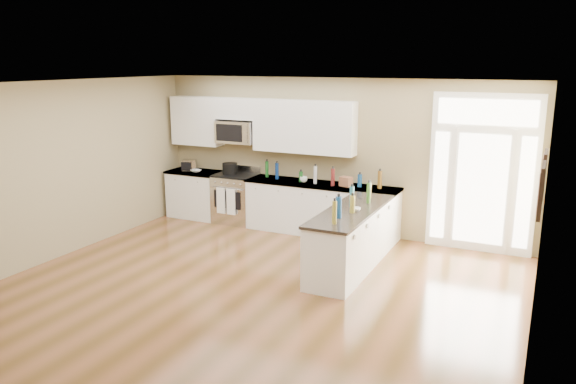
{
  "coord_description": "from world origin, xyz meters",
  "views": [
    {
      "loc": [
        3.53,
        -5.45,
        3.1
      ],
      "look_at": [
        -0.01,
        2.0,
        1.16
      ],
      "focal_mm": 35.0,
      "sensor_mm": 36.0,
      "label": 1
    }
  ],
  "objects_px": {
    "peninsula_cabinet": "(351,241)",
    "toaster_oven": "(190,165)",
    "kitchen_range": "(236,198)",
    "stockpot": "(230,168)"
  },
  "relations": [
    {
      "from": "peninsula_cabinet",
      "to": "kitchen_range",
      "type": "distance_m",
      "value": 3.21
    },
    {
      "from": "kitchen_range",
      "to": "toaster_oven",
      "type": "distance_m",
      "value": 1.18
    },
    {
      "from": "peninsula_cabinet",
      "to": "toaster_oven",
      "type": "bearing_deg",
      "value": 160.15
    },
    {
      "from": "kitchen_range",
      "to": "stockpot",
      "type": "height_order",
      "value": "stockpot"
    },
    {
      "from": "peninsula_cabinet",
      "to": "kitchen_range",
      "type": "height_order",
      "value": "kitchen_range"
    },
    {
      "from": "kitchen_range",
      "to": "toaster_oven",
      "type": "bearing_deg",
      "value": -177.63
    },
    {
      "from": "peninsula_cabinet",
      "to": "toaster_oven",
      "type": "distance_m",
      "value": 4.19
    },
    {
      "from": "stockpot",
      "to": "toaster_oven",
      "type": "xyz_separation_m",
      "value": [
        -0.9,
        -0.05,
        -0.01
      ]
    },
    {
      "from": "peninsula_cabinet",
      "to": "toaster_oven",
      "type": "height_order",
      "value": "toaster_oven"
    },
    {
      "from": "stockpot",
      "to": "toaster_oven",
      "type": "relative_size",
      "value": 1.09
    }
  ]
}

